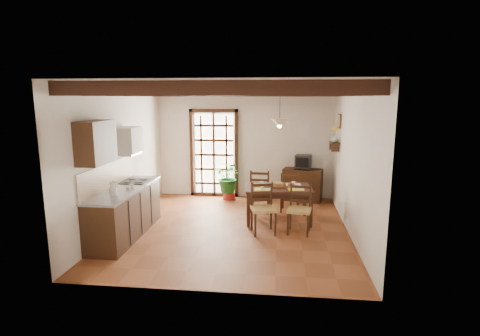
# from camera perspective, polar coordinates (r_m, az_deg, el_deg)

# --- Properties ---
(ground_plane) EXTENTS (5.00, 5.00, 0.00)m
(ground_plane) POSITION_cam_1_polar(r_m,az_deg,el_deg) (7.57, -1.09, -9.14)
(ground_plane) COLOR brown
(room_shell) EXTENTS (4.52, 5.02, 2.81)m
(room_shell) POSITION_cam_1_polar(r_m,az_deg,el_deg) (7.16, -1.15, 4.67)
(room_shell) COLOR silver
(room_shell) RESTS_ON ground_plane
(ceiling_beams) EXTENTS (4.50, 4.34, 0.20)m
(ceiling_beams) POSITION_cam_1_polar(r_m,az_deg,el_deg) (7.12, -1.17, 11.68)
(ceiling_beams) COLOR black
(ceiling_beams) RESTS_ON room_shell
(french_door) EXTENTS (1.26, 0.11, 2.32)m
(french_door) POSITION_cam_1_polar(r_m,az_deg,el_deg) (9.76, -3.96, 2.48)
(french_door) COLOR white
(french_door) RESTS_ON ground_plane
(kitchen_counter) EXTENTS (0.64, 2.25, 1.38)m
(kitchen_counter) POSITION_cam_1_polar(r_m,az_deg,el_deg) (7.37, -17.07, -6.29)
(kitchen_counter) COLOR black
(kitchen_counter) RESTS_ON ground_plane
(upper_cabinet) EXTENTS (0.35, 0.80, 0.70)m
(upper_cabinet) POSITION_cam_1_polar(r_m,az_deg,el_deg) (6.53, -21.11, 3.67)
(upper_cabinet) COLOR black
(upper_cabinet) RESTS_ON room_shell
(range_hood) EXTENTS (0.38, 0.60, 0.54)m
(range_hood) POSITION_cam_1_polar(r_m,az_deg,el_deg) (7.65, -16.63, 4.00)
(range_hood) COLOR white
(range_hood) RESTS_ON room_shell
(counter_items) EXTENTS (0.50, 1.43, 0.25)m
(counter_items) POSITION_cam_1_polar(r_m,az_deg,el_deg) (7.33, -17.00, -2.46)
(counter_items) COLOR black
(counter_items) RESTS_ON kitchen_counter
(dining_table) EXTENTS (1.44, 1.00, 0.74)m
(dining_table) POSITION_cam_1_polar(r_m,az_deg,el_deg) (7.84, 5.84, -3.57)
(dining_table) COLOR #321810
(dining_table) RESTS_ON ground_plane
(chair_near_left) EXTENTS (0.54, 0.53, 0.97)m
(chair_near_left) POSITION_cam_1_polar(r_m,az_deg,el_deg) (7.24, 3.55, -7.54)
(chair_near_left) COLOR tan
(chair_near_left) RESTS_ON ground_plane
(chair_near_right) EXTENTS (0.49, 0.47, 0.93)m
(chair_near_right) POSITION_cam_1_polar(r_m,az_deg,el_deg) (7.31, 8.98, -7.57)
(chair_near_right) COLOR tan
(chair_near_right) RESTS_ON ground_plane
(chair_far_left) EXTENTS (0.48, 0.46, 0.98)m
(chair_far_left) POSITION_cam_1_polar(r_m,az_deg,el_deg) (8.57, 3.10, -4.61)
(chair_far_left) COLOR tan
(chair_far_left) RESTS_ON ground_plane
(chair_far_right) EXTENTS (0.47, 0.45, 0.92)m
(chair_far_right) POSITION_cam_1_polar(r_m,az_deg,el_deg) (8.63, 7.63, -4.72)
(chair_far_right) COLOR tan
(chair_far_right) RESTS_ON ground_plane
(table_setting) EXTENTS (0.99, 0.66, 0.09)m
(table_setting) POSITION_cam_1_polar(r_m,az_deg,el_deg) (7.81, 5.86, -2.78)
(table_setting) COLOR yellow
(table_setting) RESTS_ON dining_table
(table_bowl) EXTENTS (0.26, 0.26, 0.05)m
(table_bowl) POSITION_cam_1_polar(r_m,az_deg,el_deg) (7.84, 4.06, -2.62)
(table_bowl) COLOR white
(table_bowl) RESTS_ON dining_table
(sideboard) EXTENTS (1.03, 0.65, 0.81)m
(sideboard) POSITION_cam_1_polar(r_m,az_deg,el_deg) (9.55, 9.49, -2.53)
(sideboard) COLOR black
(sideboard) RESTS_ON ground_plane
(crt_tv) EXTENTS (0.44, 0.42, 0.32)m
(crt_tv) POSITION_cam_1_polar(r_m,az_deg,el_deg) (9.43, 9.61, 0.99)
(crt_tv) COLOR black
(crt_tv) RESTS_ON sideboard
(fuse_box) EXTENTS (0.25, 0.03, 0.32)m
(fuse_box) POSITION_cam_1_polar(r_m,az_deg,el_deg) (9.59, 9.75, 5.66)
(fuse_box) COLOR white
(fuse_box) RESTS_ON room_shell
(plant_pot) EXTENTS (0.34, 0.34, 0.21)m
(plant_pot) POSITION_cam_1_polar(r_m,az_deg,el_deg) (9.59, -1.66, -4.16)
(plant_pot) COLOR maroon
(plant_pot) RESTS_ON ground_plane
(potted_plant) EXTENTS (2.31, 2.15, 2.10)m
(potted_plant) POSITION_cam_1_polar(r_m,az_deg,el_deg) (9.48, -1.68, -1.47)
(potted_plant) COLOR #144C19
(potted_plant) RESTS_ON ground_plane
(wall_shelf) EXTENTS (0.20, 0.42, 0.20)m
(wall_shelf) POSITION_cam_1_polar(r_m,az_deg,el_deg) (8.81, 14.20, 3.48)
(wall_shelf) COLOR black
(wall_shelf) RESTS_ON room_shell
(shelf_vase) EXTENTS (0.15, 0.15, 0.15)m
(shelf_vase) POSITION_cam_1_polar(r_m,az_deg,el_deg) (8.80, 14.24, 4.38)
(shelf_vase) COLOR #B2BFB2
(shelf_vase) RESTS_ON wall_shelf
(shelf_flowers) EXTENTS (0.14, 0.14, 0.36)m
(shelf_flowers) POSITION_cam_1_polar(r_m,az_deg,el_deg) (8.78, 14.30, 5.73)
(shelf_flowers) COLOR yellow
(shelf_flowers) RESTS_ON shelf_vase
(framed_picture) EXTENTS (0.03, 0.32, 0.32)m
(framed_picture) POSITION_cam_1_polar(r_m,az_deg,el_deg) (8.77, 14.90, 6.96)
(framed_picture) COLOR brown
(framed_picture) RESTS_ON room_shell
(pendant_lamp) EXTENTS (0.36, 0.36, 0.84)m
(pendant_lamp) POSITION_cam_1_polar(r_m,az_deg,el_deg) (7.71, 6.05, 7.00)
(pendant_lamp) COLOR black
(pendant_lamp) RESTS_ON room_shell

